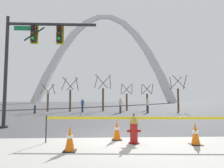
{
  "coord_description": "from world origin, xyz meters",
  "views": [
    {
      "loc": [
        -0.33,
        -7.77,
        1.48
      ],
      "look_at": [
        0.2,
        5.0,
        2.5
      ],
      "focal_mm": 31.09,
      "sensor_mm": 36.0,
      "label": 1
    }
  ],
  "objects_px": {
    "monument_arch": "(105,62)",
    "pedestrian_walking_left": "(148,106)",
    "traffic_cone_mid_sidewalk": "(195,134)",
    "traffic_cone_curb_edge": "(70,139)",
    "traffic_cone_by_hydrant": "(117,130)",
    "fire_hydrant": "(134,130)",
    "pedestrian_walking_right": "(82,105)",
    "traffic_signal_gantry": "(28,51)",
    "pedestrian_near_trees": "(35,106)",
    "pedestrian_standing_center": "(120,106)"
  },
  "relations": [
    {
      "from": "monument_arch",
      "to": "pedestrian_walking_left",
      "type": "distance_m",
      "value": 58.81
    },
    {
      "from": "traffic_cone_mid_sidewalk",
      "to": "traffic_cone_curb_edge",
      "type": "xyz_separation_m",
      "value": [
        -3.97,
        -0.62,
        0.0
      ]
    },
    {
      "from": "traffic_cone_by_hydrant",
      "to": "pedestrian_walking_left",
      "type": "distance_m",
      "value": 14.56
    },
    {
      "from": "fire_hydrant",
      "to": "traffic_cone_by_hydrant",
      "type": "relative_size",
      "value": 1.36
    },
    {
      "from": "pedestrian_walking_left",
      "to": "pedestrian_walking_right",
      "type": "relative_size",
      "value": 1.0
    },
    {
      "from": "traffic_cone_curb_edge",
      "to": "traffic_signal_gantry",
      "type": "xyz_separation_m",
      "value": [
        -3.13,
        4.79,
        3.71
      ]
    },
    {
      "from": "traffic_cone_by_hydrant",
      "to": "pedestrian_near_trees",
      "type": "bearing_deg",
      "value": 119.68
    },
    {
      "from": "fire_hydrant",
      "to": "traffic_signal_gantry",
      "type": "relative_size",
      "value": 0.17
    },
    {
      "from": "pedestrian_walking_left",
      "to": "pedestrian_walking_right",
      "type": "distance_m",
      "value": 7.34
    },
    {
      "from": "traffic_cone_mid_sidewalk",
      "to": "traffic_signal_gantry",
      "type": "xyz_separation_m",
      "value": [
        -7.1,
        4.17,
        3.71
      ]
    },
    {
      "from": "traffic_signal_gantry",
      "to": "pedestrian_walking_left",
      "type": "distance_m",
      "value": 14.2
    },
    {
      "from": "monument_arch",
      "to": "pedestrian_near_trees",
      "type": "xyz_separation_m",
      "value": [
        -7.51,
        -56.99,
        -15.65
      ]
    },
    {
      "from": "fire_hydrant",
      "to": "pedestrian_walking_left",
      "type": "height_order",
      "value": "pedestrian_walking_left"
    },
    {
      "from": "traffic_cone_by_hydrant",
      "to": "traffic_signal_gantry",
      "type": "xyz_separation_m",
      "value": [
        -4.58,
        3.31,
        3.71
      ]
    },
    {
      "from": "traffic_cone_by_hydrant",
      "to": "traffic_cone_curb_edge",
      "type": "relative_size",
      "value": 1.0
    },
    {
      "from": "traffic_cone_by_hydrant",
      "to": "traffic_cone_curb_edge",
      "type": "xyz_separation_m",
      "value": [
        -1.45,
        -1.48,
        0.0
      ]
    },
    {
      "from": "traffic_signal_gantry",
      "to": "pedestrian_near_trees",
      "type": "relative_size",
      "value": 3.77
    },
    {
      "from": "traffic_signal_gantry",
      "to": "monument_arch",
      "type": "xyz_separation_m",
      "value": [
        4.43,
        67.11,
        12.4
      ]
    },
    {
      "from": "pedestrian_walking_right",
      "to": "traffic_cone_mid_sidewalk",
      "type": "bearing_deg",
      "value": -71.29
    },
    {
      "from": "traffic_cone_by_hydrant",
      "to": "traffic_cone_curb_edge",
      "type": "height_order",
      "value": "same"
    },
    {
      "from": "traffic_cone_curb_edge",
      "to": "traffic_cone_by_hydrant",
      "type": "bearing_deg",
      "value": 45.67
    },
    {
      "from": "traffic_cone_by_hydrant",
      "to": "fire_hydrant",
      "type": "bearing_deg",
      "value": -47.37
    },
    {
      "from": "traffic_signal_gantry",
      "to": "monument_arch",
      "type": "bearing_deg",
      "value": 86.22
    },
    {
      "from": "traffic_cone_mid_sidewalk",
      "to": "pedestrian_walking_left",
      "type": "bearing_deg",
      "value": 83.11
    },
    {
      "from": "pedestrian_near_trees",
      "to": "monument_arch",
      "type": "bearing_deg",
      "value": 82.5
    },
    {
      "from": "traffic_cone_mid_sidewalk",
      "to": "monument_arch",
      "type": "relative_size",
      "value": 0.01
    },
    {
      "from": "monument_arch",
      "to": "pedestrian_standing_center",
      "type": "relative_size",
      "value": 36.19
    },
    {
      "from": "traffic_cone_mid_sidewalk",
      "to": "fire_hydrant",
      "type": "bearing_deg",
      "value": 172.04
    },
    {
      "from": "fire_hydrant",
      "to": "traffic_signal_gantry",
      "type": "bearing_deg",
      "value": 142.76
    },
    {
      "from": "traffic_cone_mid_sidewalk",
      "to": "pedestrian_walking_right",
      "type": "height_order",
      "value": "pedestrian_walking_right"
    },
    {
      "from": "traffic_cone_curb_edge",
      "to": "monument_arch",
      "type": "distance_m",
      "value": 73.69
    },
    {
      "from": "traffic_cone_by_hydrant",
      "to": "traffic_signal_gantry",
      "type": "height_order",
      "value": "traffic_signal_gantry"
    },
    {
      "from": "traffic_cone_by_hydrant",
      "to": "pedestrian_walking_left",
      "type": "bearing_deg",
      "value": 72.8
    },
    {
      "from": "traffic_cone_by_hydrant",
      "to": "pedestrian_near_trees",
      "type": "relative_size",
      "value": 0.46
    },
    {
      "from": "traffic_cone_curb_edge",
      "to": "pedestrian_standing_center",
      "type": "bearing_deg",
      "value": 79.82
    },
    {
      "from": "fire_hydrant",
      "to": "pedestrian_near_trees",
      "type": "xyz_separation_m",
      "value": [
        -8.19,
        14.01,
        0.35
      ]
    },
    {
      "from": "monument_arch",
      "to": "pedestrian_walking_left",
      "type": "bearing_deg",
      "value": -85.5
    },
    {
      "from": "traffic_cone_by_hydrant",
      "to": "pedestrian_standing_center",
      "type": "height_order",
      "value": "pedestrian_standing_center"
    },
    {
      "from": "pedestrian_walking_right",
      "to": "traffic_cone_curb_edge",
      "type": "bearing_deg",
      "value": -84.96
    },
    {
      "from": "traffic_cone_mid_sidewalk",
      "to": "pedestrian_standing_center",
      "type": "distance_m",
      "value": 14.83
    },
    {
      "from": "fire_hydrant",
      "to": "traffic_cone_by_hydrant",
      "type": "distance_m",
      "value": 0.8
    },
    {
      "from": "pedestrian_walking_right",
      "to": "pedestrian_near_trees",
      "type": "bearing_deg",
      "value": -159.33
    },
    {
      "from": "monument_arch",
      "to": "pedestrian_near_trees",
      "type": "bearing_deg",
      "value": -97.5
    },
    {
      "from": "traffic_cone_curb_edge",
      "to": "pedestrian_walking_left",
      "type": "height_order",
      "value": "pedestrian_walking_left"
    },
    {
      "from": "traffic_cone_by_hydrant",
      "to": "pedestrian_standing_center",
      "type": "relative_size",
      "value": 0.46
    },
    {
      "from": "traffic_signal_gantry",
      "to": "monument_arch",
      "type": "height_order",
      "value": "monument_arch"
    },
    {
      "from": "fire_hydrant",
      "to": "pedestrian_walking_left",
      "type": "relative_size",
      "value": 0.62
    },
    {
      "from": "pedestrian_walking_left",
      "to": "traffic_signal_gantry",
      "type": "bearing_deg",
      "value": -129.99
    },
    {
      "from": "pedestrian_standing_center",
      "to": "pedestrian_walking_right",
      "type": "bearing_deg",
      "value": 163.01
    },
    {
      "from": "traffic_signal_gantry",
      "to": "pedestrian_near_trees",
      "type": "height_order",
      "value": "traffic_signal_gantry"
    }
  ]
}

